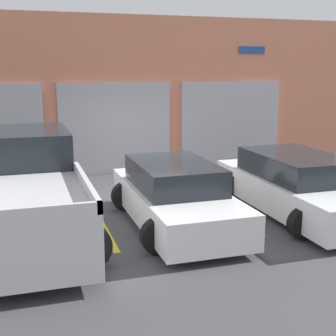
# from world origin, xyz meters

# --- Properties ---
(ground_plane) EXTENTS (28.00, 28.00, 0.00)m
(ground_plane) POSITION_xyz_m (0.00, 0.00, 0.00)
(ground_plane) COLOR #3D3D3F
(shophouse_building) EXTENTS (15.44, 0.68, 4.69)m
(shophouse_building) POSITION_xyz_m (-0.01, 3.28, 2.30)
(shophouse_building) COLOR #D17A5B
(shophouse_building) RESTS_ON ground
(pickup_truck) EXTENTS (2.48, 5.23, 1.91)m
(pickup_truck) POSITION_xyz_m (-2.86, -1.87, 0.89)
(pickup_truck) COLOR silver
(pickup_truck) RESTS_ON ground
(sedan_white) EXTENTS (2.13, 4.32, 1.30)m
(sedan_white) POSITION_xyz_m (0.00, -2.13, 0.61)
(sedan_white) COLOR white
(sedan_white) RESTS_ON ground
(sedan_side) EXTENTS (2.21, 4.72, 1.31)m
(sedan_side) POSITION_xyz_m (2.86, -2.13, 0.61)
(sedan_side) COLOR white
(sedan_side) RESTS_ON ground
(parking_stripe_left) EXTENTS (0.12, 2.20, 0.01)m
(parking_stripe_left) POSITION_xyz_m (-1.43, -2.16, 0.00)
(parking_stripe_left) COLOR gold
(parking_stripe_left) RESTS_ON ground
(parking_stripe_centre) EXTENTS (0.12, 2.20, 0.01)m
(parking_stripe_centre) POSITION_xyz_m (1.43, -2.16, 0.00)
(parking_stripe_centre) COLOR gold
(parking_stripe_centre) RESTS_ON ground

